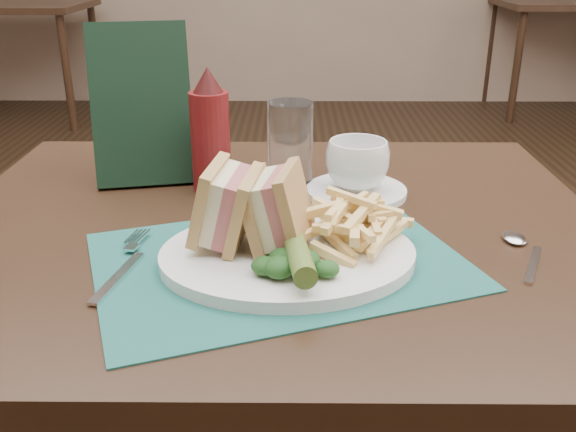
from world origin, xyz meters
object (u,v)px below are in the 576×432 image
at_px(placemat, 279,261).
at_px(ketchup_bottle, 210,131).
at_px(table_bg_left, 23,62).
at_px(table_bg_right, 559,57).
at_px(saucer, 356,191).
at_px(sandwich_half_a, 209,204).
at_px(check_presenter, 142,105).
at_px(drinking_glass, 290,145).
at_px(sandwich_half_b, 260,206).
at_px(plate, 288,255).
at_px(coffee_cup, 357,165).

xyz_separation_m(placemat, ketchup_bottle, (-0.11, 0.24, 0.09)).
height_order(table_bg_left, table_bg_right, same).
bearing_deg(placemat, saucer, 63.24).
height_order(sandwich_half_a, check_presenter, check_presenter).
xyz_separation_m(drinking_glass, ketchup_bottle, (-0.12, -0.02, 0.03)).
bearing_deg(placemat, sandwich_half_a, 167.64).
relative_size(sandwich_half_b, check_presenter, 0.38).
distance_m(table_bg_left, check_presenter, 3.68).
distance_m(plate, drinking_glass, 0.27).
height_order(sandwich_half_a, sandwich_half_b, sandwich_half_a).
height_order(sandwich_half_b, check_presenter, check_presenter).
height_order(saucer, drinking_glass, drinking_glass).
bearing_deg(table_bg_right, sandwich_half_a, -116.85).
xyz_separation_m(drinking_glass, check_presenter, (-0.23, 0.03, 0.05)).
height_order(table_bg_right, sandwich_half_b, sandwich_half_b).
bearing_deg(coffee_cup, placemat, -116.76).
xyz_separation_m(table_bg_left, drinking_glass, (1.78, -3.33, 0.44)).
xyz_separation_m(saucer, coffee_cup, (0.00, 0.00, 0.04)).
bearing_deg(check_presenter, coffee_cup, -23.43).
relative_size(saucer, coffee_cup, 1.61).
distance_m(sandwich_half_b, coffee_cup, 0.25).
relative_size(table_bg_left, ketchup_bottle, 4.84).
relative_size(drinking_glass, ketchup_bottle, 0.70).
distance_m(placemat, sandwich_half_a, 0.11).
bearing_deg(saucer, sandwich_half_b, -122.83).
xyz_separation_m(placemat, coffee_cup, (0.11, 0.22, 0.05)).
height_order(ketchup_bottle, check_presenter, check_presenter).
height_order(plate, saucer, plate).
bearing_deg(drinking_glass, coffee_cup, -22.14).
relative_size(table_bg_left, table_bg_right, 1.00).
xyz_separation_m(saucer, drinking_glass, (-0.10, 0.04, 0.06)).
bearing_deg(table_bg_right, drinking_glass, -117.22).
relative_size(sandwich_half_a, drinking_glass, 0.75).
relative_size(table_bg_left, check_presenter, 3.65).
distance_m(sandwich_half_b, drinking_glass, 0.25).
bearing_deg(drinking_glass, table_bg_right, 62.78).
bearing_deg(sandwich_half_a, sandwich_half_b, 3.85).
height_order(plate, sandwich_half_a, sandwich_half_a).
relative_size(sandwich_half_b, saucer, 0.63).
distance_m(table_bg_left, table_bg_right, 3.62).
bearing_deg(placemat, ketchup_bottle, 113.86).
bearing_deg(coffee_cup, saucer, 180.00).
distance_m(table_bg_left, ketchup_bottle, 3.77).
xyz_separation_m(placemat, plate, (0.01, -0.00, 0.01)).
height_order(table_bg_right, coffee_cup, coffee_cup).
xyz_separation_m(placemat, sandwich_half_b, (-0.02, 0.01, 0.06)).
xyz_separation_m(sandwich_half_b, drinking_glass, (0.03, 0.25, -0.00)).
distance_m(plate, ketchup_bottle, 0.28).
bearing_deg(sandwich_half_a, table_bg_left, 122.52).
height_order(placemat, sandwich_half_b, sandwich_half_b).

